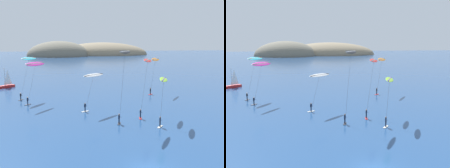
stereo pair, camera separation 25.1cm
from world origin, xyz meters
The scene contains 9 objects.
headland_island centered at (8.04, 219.58, 0.00)m, with size 104.89×65.62×24.37m.
sailboat_near centered at (-25.94, 55.38, 0.64)m, with size 5.12×4.63×5.70m.
kitesurfer_cyan centered at (-17.33, 40.72, 8.59)m, with size 4.15×6.66×9.57m.
kitesurfer_black centered at (1.07, 18.68, 10.46)m, with size 3.49×5.65×11.91m.
kitesurfer_magenta centered at (-15.26, 35.07, 7.89)m, with size 4.49×6.08×8.88m.
kitesurfer_red centered at (6.47, 23.77, 8.85)m, with size 4.62×8.43×10.07m.
kitesurfer_orange centered at (13.94, 42.30, 7.92)m, with size 4.88×6.48×8.95m.
kitesurfer_lime centered at (7.30, 16.87, 6.45)m, with size 3.79×6.50×7.39m.
kitesurfer_white centered at (-3.47, 26.78, 6.25)m, with size 5.07×4.69×7.07m.
Camera 1 is at (-8.28, -27.02, 13.69)m, focal length 45.00 mm.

